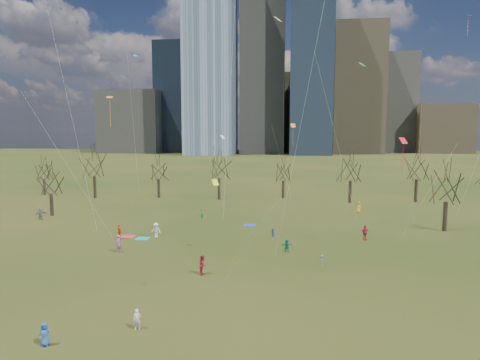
# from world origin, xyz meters

# --- Properties ---
(ground) EXTENTS (500.00, 500.00, 0.00)m
(ground) POSITION_xyz_m (0.00, 0.00, 0.00)
(ground) COLOR black
(ground) RESTS_ON ground
(downtown_skyline) EXTENTS (212.50, 78.00, 118.00)m
(downtown_skyline) POSITION_xyz_m (-2.43, 210.64, 39.01)
(downtown_skyline) COLOR slate
(downtown_skyline) RESTS_ON ground
(bare_tree_row) EXTENTS (113.04, 29.80, 9.50)m
(bare_tree_row) POSITION_xyz_m (-0.09, 37.22, 6.12)
(bare_tree_row) COLOR black
(bare_tree_row) RESTS_ON ground
(blanket_teal) EXTENTS (1.60, 1.50, 0.03)m
(blanket_teal) POSITION_xyz_m (-11.58, 9.86, 0.01)
(blanket_teal) COLOR teal
(blanket_teal) RESTS_ON ground
(blanket_navy) EXTENTS (1.60, 1.50, 0.03)m
(blanket_navy) POSITION_xyz_m (0.62, 18.51, 0.01)
(blanket_navy) COLOR #223DA2
(blanket_navy) RESTS_ON ground
(blanket_crimson) EXTENTS (1.60, 1.50, 0.03)m
(blanket_crimson) POSITION_xyz_m (-13.70, 10.60, 0.01)
(blanket_crimson) COLOR red
(blanket_crimson) RESTS_ON ground
(person_0) EXTENTS (0.80, 0.62, 1.44)m
(person_0) POSITION_xyz_m (-8.81, -15.75, 0.72)
(person_0) COLOR #2653A8
(person_0) RESTS_ON ground
(person_1) EXTENTS (0.58, 0.46, 1.38)m
(person_1) POSITION_xyz_m (-4.03, -13.08, 0.69)
(person_1) COLOR silver
(person_1) RESTS_ON ground
(person_2) EXTENTS (0.71, 0.89, 1.78)m
(person_2) POSITION_xyz_m (-1.84, -2.00, 0.89)
(person_2) COLOR #A81832
(person_2) RESTS_ON ground
(person_3) EXTENTS (0.43, 0.70, 1.06)m
(person_3) POSITION_xyz_m (9.05, 1.78, 0.53)
(person_3) COLOR #5D5E62
(person_3) RESTS_ON ground
(person_4) EXTENTS (0.98, 1.11, 1.80)m
(person_4) POSITION_xyz_m (-14.20, 9.34, 0.90)
(person_4) COLOR #EE431A
(person_4) RESTS_ON ground
(person_5) EXTENTS (1.35, 0.50, 1.44)m
(person_5) POSITION_xyz_m (5.68, 5.92, 0.72)
(person_5) COLOR #1C7E64
(person_5) RESTS_ON ground
(person_7) EXTENTS (0.64, 0.79, 1.88)m
(person_7) POSITION_xyz_m (-12.20, 3.97, 0.94)
(person_7) COLOR #A0509D
(person_7) RESTS_ON ground
(person_8) EXTENTS (0.57, 0.63, 1.06)m
(person_8) POSITION_xyz_m (3.97, 12.15, 0.53)
(person_8) COLOR #284BB1
(person_8) RESTS_ON ground
(person_9) EXTENTS (1.22, 0.80, 1.78)m
(person_9) POSITION_xyz_m (-10.15, 10.73, 0.89)
(person_9) COLOR silver
(person_9) RESTS_ON ground
(person_10) EXTENTS (1.14, 0.93, 1.82)m
(person_10) POSITION_xyz_m (14.89, 12.07, 0.91)
(person_10) COLOR #C01B41
(person_10) RESTS_ON ground
(person_11) EXTENTS (1.31, 1.68, 1.78)m
(person_11) POSITION_xyz_m (-29.98, 18.89, 0.89)
(person_11) COLOR #5C5C61
(person_11) RESTS_ON ground
(person_12) EXTENTS (0.86, 1.02, 1.77)m
(person_12) POSITION_xyz_m (16.96, 29.19, 0.89)
(person_12) COLOR #FAA21B
(person_12) RESTS_ON ground
(person_13) EXTENTS (0.45, 0.59, 1.46)m
(person_13) POSITION_xyz_m (-6.68, 21.98, 0.73)
(person_13) COLOR #1A7835
(person_13) RESTS_ON ground
(kites_airborne) EXTENTS (68.30, 50.65, 30.19)m
(kites_airborne) POSITION_xyz_m (0.91, 11.02, 13.23)
(kites_airborne) COLOR orange
(kites_airborne) RESTS_ON ground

